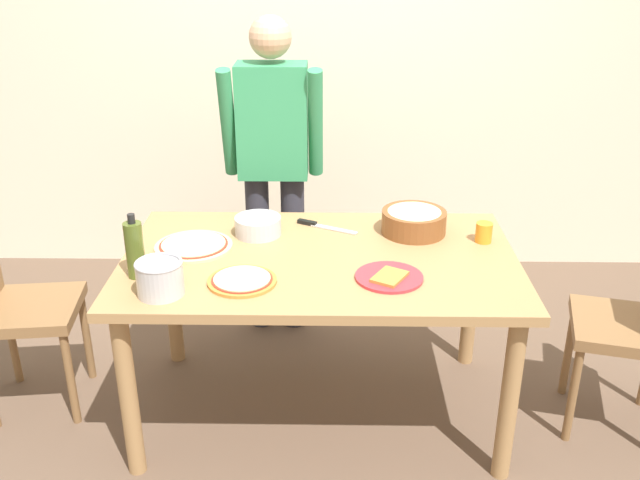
% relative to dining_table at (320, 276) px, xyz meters
% --- Properties ---
extents(ground, '(8.00, 8.00, 0.00)m').
position_rel_dining_table_xyz_m(ground, '(0.00, 0.00, -0.67)').
color(ground, brown).
extents(wall_back, '(5.60, 0.10, 2.60)m').
position_rel_dining_table_xyz_m(wall_back, '(0.00, 1.60, 0.63)').
color(wall_back, beige).
rests_on(wall_back, ground).
extents(dining_table, '(1.60, 0.96, 0.76)m').
position_rel_dining_table_xyz_m(dining_table, '(0.00, 0.00, 0.00)').
color(dining_table, '#A37A4C').
rests_on(dining_table, ground).
extents(person_cook, '(0.49, 0.25, 1.62)m').
position_rel_dining_table_xyz_m(person_cook, '(-0.24, 0.76, 0.27)').
color(person_cook, '#2D2D38').
rests_on(person_cook, ground).
extents(chair_wooden_left, '(0.44, 0.44, 0.95)m').
position_rel_dining_table_xyz_m(chair_wooden_left, '(-1.32, 0.04, -0.13)').
color(chair_wooden_left, brown).
rests_on(chair_wooden_left, ground).
extents(pizza_raw_on_board, '(0.32, 0.32, 0.02)m').
position_rel_dining_table_xyz_m(pizza_raw_on_board, '(-0.53, 0.08, 0.10)').
color(pizza_raw_on_board, beige).
rests_on(pizza_raw_on_board, dining_table).
extents(pizza_cooked_on_tray, '(0.26, 0.26, 0.02)m').
position_rel_dining_table_xyz_m(pizza_cooked_on_tray, '(-0.29, -0.24, 0.10)').
color(pizza_cooked_on_tray, '#C67A33').
rests_on(pizza_cooked_on_tray, dining_table).
extents(plate_with_slice, '(0.26, 0.26, 0.02)m').
position_rel_dining_table_xyz_m(plate_with_slice, '(0.27, -0.20, 0.10)').
color(plate_with_slice, red).
rests_on(plate_with_slice, dining_table).
extents(popcorn_bowl, '(0.28, 0.28, 0.11)m').
position_rel_dining_table_xyz_m(popcorn_bowl, '(0.41, 0.25, 0.15)').
color(popcorn_bowl, brown).
rests_on(popcorn_bowl, dining_table).
extents(mixing_bowl_steel, '(0.20, 0.20, 0.08)m').
position_rel_dining_table_xyz_m(mixing_bowl_steel, '(-0.27, 0.22, 0.13)').
color(mixing_bowl_steel, '#B7B7BC').
rests_on(mixing_bowl_steel, dining_table).
extents(olive_oil_bottle, '(0.07, 0.07, 0.26)m').
position_rel_dining_table_xyz_m(olive_oil_bottle, '(-0.69, -0.19, 0.20)').
color(olive_oil_bottle, '#47561E').
rests_on(olive_oil_bottle, dining_table).
extents(steel_pot, '(0.17, 0.17, 0.13)m').
position_rel_dining_table_xyz_m(steel_pot, '(-0.57, -0.33, 0.16)').
color(steel_pot, '#B7B7BC').
rests_on(steel_pot, dining_table).
extents(cup_orange, '(0.07, 0.07, 0.08)m').
position_rel_dining_table_xyz_m(cup_orange, '(0.69, 0.16, 0.13)').
color(cup_orange, orange).
rests_on(cup_orange, dining_table).
extents(chef_knife, '(0.27, 0.15, 0.02)m').
position_rel_dining_table_xyz_m(chef_knife, '(-0.01, 0.31, 0.10)').
color(chef_knife, silver).
rests_on(chef_knife, dining_table).
extents(avocado, '(0.06, 0.06, 0.07)m').
position_rel_dining_table_xyz_m(avocado, '(-0.58, -0.15, 0.13)').
color(avocado, '#2D4219').
rests_on(avocado, dining_table).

